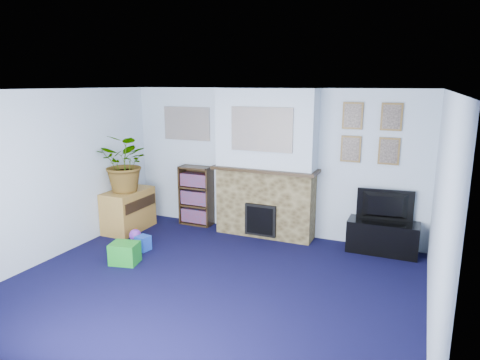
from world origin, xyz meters
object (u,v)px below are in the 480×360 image
at_px(sideboard, 128,210).
at_px(television, 385,206).
at_px(bookshelf, 196,197).
at_px(tv_stand, 382,238).

bearing_deg(sideboard, television, 9.45).
bearing_deg(bookshelf, tv_stand, -1.37).
bearing_deg(tv_stand, sideboard, -170.82).
height_order(tv_stand, television, television).
bearing_deg(television, tv_stand, 84.16).
relative_size(television, sideboard, 0.90).
bearing_deg(television, bookshelf, -6.85).
xyz_separation_m(tv_stand, bookshelf, (-3.19, 0.08, 0.28)).
bearing_deg(tv_stand, bookshelf, 178.63).
height_order(bookshelf, sideboard, bookshelf).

